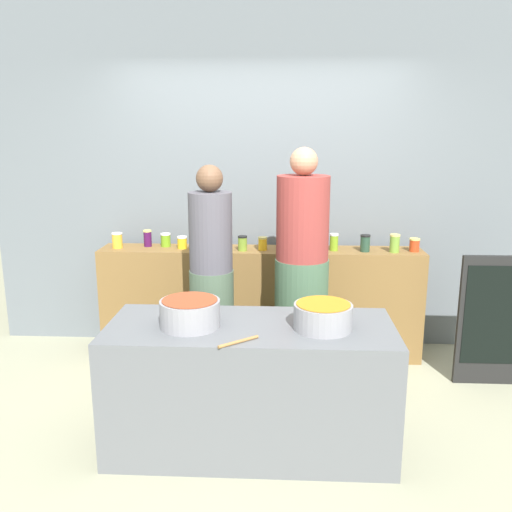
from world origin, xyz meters
name	(u,v)px	position (x,y,z in m)	size (l,w,h in m)	color
ground	(253,418)	(0.00, 0.00, 0.00)	(12.00, 12.00, 0.00)	#9A9A80
storefront_wall	(262,177)	(0.00, 1.45, 1.50)	(4.80, 0.12, 3.00)	slate
display_shelf	(260,302)	(0.00, 1.10, 0.47)	(2.70, 0.36, 0.93)	brown
prep_table	(251,386)	(0.00, -0.30, 0.39)	(1.70, 0.70, 0.78)	slate
preserve_jar_0	(117,240)	(-1.21, 1.08, 1.00)	(0.09, 0.09, 0.13)	gold
preserve_jar_1	(148,238)	(-0.97, 1.16, 1.01)	(0.07, 0.07, 0.14)	#401042
preserve_jar_2	(166,240)	(-0.81, 1.16, 0.99)	(0.09, 0.09, 0.11)	#64941D
preserve_jar_3	(182,242)	(-0.66, 1.09, 0.99)	(0.08, 0.08, 0.10)	gold
preserve_jar_4	(196,240)	(-0.54, 1.11, 1.00)	(0.08, 0.08, 0.14)	#924E0F
preserve_jar_5	(208,241)	(-0.44, 1.11, 1.00)	(0.08, 0.08, 0.12)	brown
preserve_jar_6	(222,243)	(-0.32, 1.04, 0.99)	(0.09, 0.09, 0.11)	#5E8F29
preserve_jar_7	(243,243)	(-0.15, 1.03, 1.00)	(0.08, 0.08, 0.12)	olive
preserve_jar_8	(263,243)	(0.02, 1.07, 0.99)	(0.08, 0.08, 0.11)	yellow
preserve_jar_9	(283,242)	(0.19, 1.08, 1.00)	(0.09, 0.09, 0.13)	#8E470B
preserve_jar_10	(299,240)	(0.32, 1.16, 1.00)	(0.09, 0.09, 0.13)	brown
preserve_jar_11	(318,242)	(0.48, 1.16, 0.99)	(0.07, 0.07, 0.11)	#58284C
preserve_jar_12	(334,242)	(0.61, 1.07, 1.01)	(0.07, 0.07, 0.14)	olive
preserve_jar_13	(365,243)	(0.86, 1.05, 1.00)	(0.08, 0.08, 0.14)	#254232
preserve_jar_14	(395,243)	(1.09, 1.03, 1.01)	(0.08, 0.08, 0.15)	olive
preserve_jar_15	(414,245)	(1.26, 1.08, 0.99)	(0.08, 0.08, 0.11)	#B73A1A
cooking_pot_left	(190,313)	(-0.35, -0.34, 0.86)	(0.35, 0.35, 0.16)	gray
cooking_pot_center	(323,316)	(0.42, -0.34, 0.86)	(0.34, 0.34, 0.15)	gray
wooden_spoon	(238,342)	(-0.05, -0.58, 0.79)	(0.02, 0.02, 0.26)	#9E703D
cook_with_tongs	(212,291)	(-0.33, 0.43, 0.77)	(0.32, 0.32, 1.67)	#4A5F4A
cook_in_cap	(302,283)	(0.33, 0.53, 0.81)	(0.40, 0.40, 1.79)	#436248
chalkboard_sign	(490,320)	(1.75, 0.62, 0.51)	(0.48, 0.05, 1.01)	black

